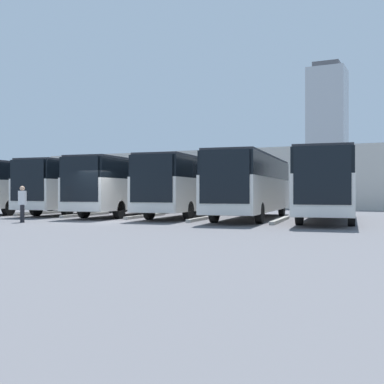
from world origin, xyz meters
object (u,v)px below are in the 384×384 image
Objects in this scene: bus_0 at (329,184)px; bus_4 at (84,186)px; bus_2 at (191,185)px; bus_1 at (252,184)px; pedestrian at (22,203)px; bus_3 at (131,185)px; bus_5 at (32,186)px.

bus_0 and bus_4 have the same top height.
bus_0 is 1.00× the size of bus_2.
bus_1 and bus_4 have the same top height.
bus_0 is 6.99× the size of pedestrian.
pedestrian is at bearing 102.99° from bus_4.
bus_4 is 9.23m from pedestrian.
bus_3 reaches higher than pedestrian.
bus_5 is at bearing -5.55° from bus_2.
bus_5 is 10.77m from pedestrian.
bus_1 is 6.99× the size of pedestrian.
bus_2 is 9.68m from pedestrian.
bus_3 is 1.00× the size of bus_4.
bus_0 is 8.02m from bus_2.
bus_2 is 1.00× the size of bus_4.
bus_3 is at bearing -9.35° from bus_0.
bus_0 is at bearing 173.61° from bus_1.
bus_2 reaches higher than pedestrian.
bus_1 is (4.00, 0.05, 0.00)m from bus_0.
bus_4 is at bearing -10.84° from bus_0.
pedestrian is (0.83, 8.05, -0.93)m from bus_3.
bus_1 is at bearing -6.39° from bus_0.
bus_3 is at bearing -3.15° from bus_2.
bus_5 is at bearing -8.31° from bus_0.
bus_4 reaches higher than pedestrian.
pedestrian is (4.83, 8.33, -0.93)m from bus_2.
bus_4 is at bearing -27.92° from pedestrian.
bus_1 and bus_2 have the same top height.
bus_2 and bus_3 have the same top height.
bus_4 is at bearing -9.23° from bus_2.
bus_4 is (11.99, -1.08, 0.00)m from bus_1.
pedestrian is (8.82, 7.54, -0.93)m from bus_1.
bus_2 is (7.99, -0.74, 0.00)m from bus_0.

